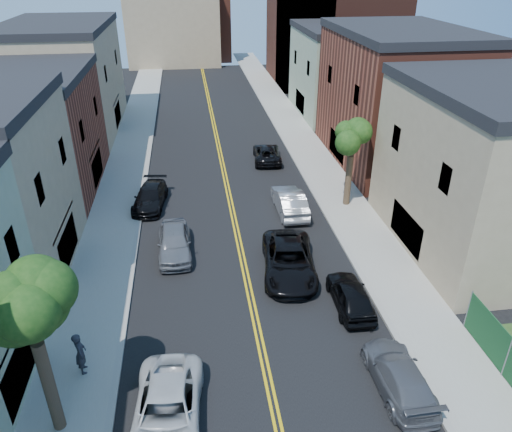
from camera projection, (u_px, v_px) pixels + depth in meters
name	position (u px, v px, depth m)	size (l,w,h in m)	color
sidewalk_left	(127.00, 163.00, 40.44)	(3.20, 100.00, 0.15)	gray
sidewalk_right	(311.00, 153.00, 42.39)	(3.20, 100.00, 0.15)	gray
curb_left	(148.00, 162.00, 40.65)	(0.30, 100.00, 0.15)	gray
curb_right	(292.00, 154.00, 42.17)	(0.30, 100.00, 0.15)	gray
bldg_left_brick	(26.00, 137.00, 34.34)	(9.00, 12.00, 8.00)	brown
bldg_left_tan_far	(65.00, 81.00, 46.20)	(9.00, 16.00, 9.50)	#998466
bldg_right_tan	(491.00, 175.00, 27.09)	(9.00, 12.00, 9.00)	#998466
bldg_right_brick	(394.00, 101.00, 39.07)	(9.00, 14.00, 10.00)	brown
bldg_right_palegrn	(342.00, 74.00, 51.64)	(9.00, 12.00, 8.50)	gray
church	(327.00, 26.00, 63.66)	(16.20, 14.20, 22.60)	#4C2319
backdrop_left	(173.00, 24.00, 74.76)	(14.00, 8.00, 12.00)	#998466
backdrop_center	(198.00, 28.00, 79.22)	(10.00, 8.00, 10.00)	brown
tree_left_mid	(21.00, 282.00, 14.68)	(5.20, 5.20, 9.29)	#37251B
tree_right_far	(354.00, 125.00, 30.98)	(4.40, 4.40, 8.03)	#37251B
white_pickup	(167.00, 411.00, 17.56)	(2.46, 5.33, 1.48)	silver
grey_car_left	(174.00, 242.00, 27.83)	(1.88, 4.66, 1.59)	slate
black_car_left	(150.00, 197.00, 33.27)	(1.94, 4.78, 1.39)	black
grey_car_right	(399.00, 376.00, 19.13)	(1.88, 4.63, 1.34)	#53545A
black_car_right	(351.00, 295.00, 23.64)	(1.67, 4.14, 1.41)	black
silver_car_right	(289.00, 201.00, 32.44)	(1.71, 4.90, 1.61)	#989A9F
dark_car_right_far	(267.00, 153.00, 40.77)	(2.17, 4.71, 1.31)	black
black_suv_lane	(289.00, 260.00, 26.13)	(2.71, 5.88, 1.63)	black
pedestrian_left	(80.00, 353.00, 19.62)	(0.70, 0.46, 1.92)	#26262D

